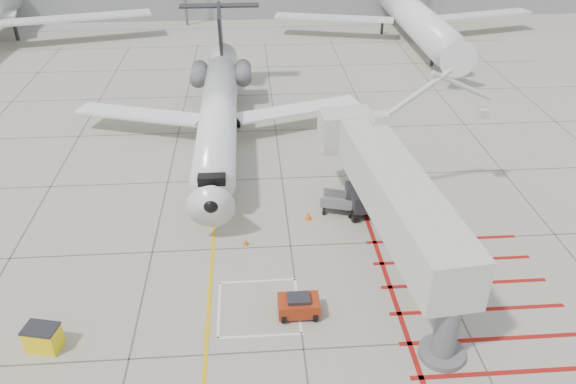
{
  "coord_description": "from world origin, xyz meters",
  "views": [
    {
      "loc": [
        -2.06,
        -22.32,
        19.77
      ],
      "look_at": [
        0.0,
        6.0,
        2.5
      ],
      "focal_mm": 35.0,
      "sensor_mm": 36.0,
      "label": 1
    }
  ],
  "objects_px": {
    "jet_bridge": "(402,213)",
    "pushback_tug": "(299,305)",
    "regional_jet": "(216,108)",
    "spill_bin": "(43,338)"
  },
  "relations": [
    {
      "from": "pushback_tug",
      "to": "spill_bin",
      "type": "xyz_separation_m",
      "value": [
        -11.94,
        -1.37,
        0.04
      ]
    },
    {
      "from": "regional_jet",
      "to": "spill_bin",
      "type": "xyz_separation_m",
      "value": [
        -7.44,
        -18.7,
        -3.32
      ]
    },
    {
      "from": "regional_jet",
      "to": "spill_bin",
      "type": "height_order",
      "value": "regional_jet"
    },
    {
      "from": "jet_bridge",
      "to": "pushback_tug",
      "type": "relative_size",
      "value": 8.98
    },
    {
      "from": "regional_jet",
      "to": "jet_bridge",
      "type": "relative_size",
      "value": 1.64
    },
    {
      "from": "jet_bridge",
      "to": "spill_bin",
      "type": "xyz_separation_m",
      "value": [
        -17.59,
        -4.5,
        -3.05
      ]
    },
    {
      "from": "jet_bridge",
      "to": "spill_bin",
      "type": "relative_size",
      "value": 12.43
    },
    {
      "from": "jet_bridge",
      "to": "pushback_tug",
      "type": "xyz_separation_m",
      "value": [
        -5.65,
        -3.13,
        -3.09
      ]
    },
    {
      "from": "jet_bridge",
      "to": "pushback_tug",
      "type": "bearing_deg",
      "value": -156.82
    },
    {
      "from": "jet_bridge",
      "to": "pushback_tug",
      "type": "distance_m",
      "value": 7.16
    }
  ]
}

